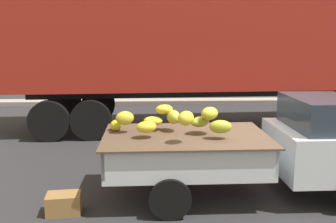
# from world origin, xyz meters

# --- Properties ---
(ground) EXTENTS (220.00, 220.00, 0.00)m
(ground) POSITION_xyz_m (0.00, 0.00, 0.00)
(ground) COLOR #28282B
(curb_strip) EXTENTS (80.00, 0.80, 0.16)m
(curb_strip) POSITION_xyz_m (0.00, 9.27, 0.08)
(curb_strip) COLOR gray
(curb_strip) RESTS_ON ground
(pickup_truck) EXTENTS (4.86, 1.87, 1.70)m
(pickup_truck) POSITION_xyz_m (0.52, -0.14, 0.88)
(pickup_truck) COLOR silver
(pickup_truck) RESTS_ON ground
(semi_trailer) EXTENTS (12.12, 3.21, 3.95)m
(semi_trailer) POSITION_xyz_m (-0.11, 4.99, 2.54)
(semi_trailer) COLOR maroon
(semi_trailer) RESTS_ON ground
(fallen_banana_bunch_near_tailgate) EXTENTS (0.39, 0.30, 0.21)m
(fallen_banana_bunch_near_tailgate) POSITION_xyz_m (-3.29, -0.75, 0.10)
(fallen_banana_bunch_near_tailgate) COLOR olive
(fallen_banana_bunch_near_tailgate) RESTS_ON ground
(produce_crate) EXTENTS (0.56, 0.41, 0.31)m
(produce_crate) POSITION_xyz_m (-3.33, -0.73, 0.16)
(produce_crate) COLOR olive
(produce_crate) RESTS_ON ground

